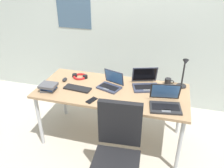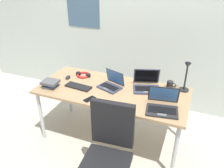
{
  "view_description": "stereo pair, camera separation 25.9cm",
  "coord_description": "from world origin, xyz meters",
  "px_view_note": "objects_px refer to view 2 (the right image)",
  "views": [
    {
      "loc": [
        0.63,
        -2.27,
        2.08
      ],
      "look_at": [
        0.0,
        0.0,
        0.82
      ],
      "focal_mm": 36.28,
      "sensor_mm": 36.0,
      "label": 1
    },
    {
      "loc": [
        0.87,
        -2.19,
        2.08
      ],
      "look_at": [
        0.0,
        0.0,
        0.82
      ],
      "focal_mm": 36.28,
      "sensor_mm": 36.0,
      "label": 2
    }
  ],
  "objects_px": {
    "headphones": "(83,75)",
    "book_stack": "(50,84)",
    "laptop_mid_desk": "(111,84)",
    "laptop_front_left": "(147,85)",
    "office_chair": "(107,162)",
    "cell_phone": "(90,99)",
    "laptop_near_mouse": "(162,106)",
    "computer_mouse": "(68,77)",
    "desk_lamp": "(186,77)",
    "external_keyboard": "(78,87)",
    "coffee_mug": "(170,85)"
  },
  "relations": [
    {
      "from": "computer_mouse",
      "to": "cell_phone",
      "type": "distance_m",
      "value": 0.62
    },
    {
      "from": "cell_phone",
      "to": "office_chair",
      "type": "relative_size",
      "value": 0.14
    },
    {
      "from": "laptop_near_mouse",
      "to": "headphones",
      "type": "bearing_deg",
      "value": 160.68
    },
    {
      "from": "headphones",
      "to": "book_stack",
      "type": "xyz_separation_m",
      "value": [
        -0.23,
        -0.42,
        0.03
      ]
    },
    {
      "from": "laptop_mid_desk",
      "to": "office_chair",
      "type": "xyz_separation_m",
      "value": [
        0.29,
        -0.81,
        -0.38
      ]
    },
    {
      "from": "cell_phone",
      "to": "book_stack",
      "type": "relative_size",
      "value": 0.67
    },
    {
      "from": "external_keyboard",
      "to": "book_stack",
      "type": "height_order",
      "value": "book_stack"
    },
    {
      "from": "desk_lamp",
      "to": "headphones",
      "type": "relative_size",
      "value": 1.87
    },
    {
      "from": "laptop_near_mouse",
      "to": "cell_phone",
      "type": "relative_size",
      "value": 2.67
    },
    {
      "from": "desk_lamp",
      "to": "cell_phone",
      "type": "height_order",
      "value": "desk_lamp"
    },
    {
      "from": "external_keyboard",
      "to": "headphones",
      "type": "bearing_deg",
      "value": 112.35
    },
    {
      "from": "headphones",
      "to": "office_chair",
      "type": "distance_m",
      "value": 1.28
    },
    {
      "from": "cell_phone",
      "to": "headphones",
      "type": "bearing_deg",
      "value": 146.89
    },
    {
      "from": "headphones",
      "to": "laptop_mid_desk",
      "type": "bearing_deg",
      "value": -18.14
    },
    {
      "from": "laptop_near_mouse",
      "to": "computer_mouse",
      "type": "height_order",
      "value": "laptop_near_mouse"
    },
    {
      "from": "desk_lamp",
      "to": "headphones",
      "type": "bearing_deg",
      "value": -177.05
    },
    {
      "from": "external_keyboard",
      "to": "office_chair",
      "type": "height_order",
      "value": "office_chair"
    },
    {
      "from": "laptop_near_mouse",
      "to": "computer_mouse",
      "type": "bearing_deg",
      "value": 168.61
    },
    {
      "from": "coffee_mug",
      "to": "headphones",
      "type": "bearing_deg",
      "value": -175.14
    },
    {
      "from": "desk_lamp",
      "to": "coffee_mug",
      "type": "xyz_separation_m",
      "value": [
        -0.16,
        0.03,
        -0.15
      ]
    },
    {
      "from": "laptop_mid_desk",
      "to": "headphones",
      "type": "height_order",
      "value": "laptop_mid_desk"
    },
    {
      "from": "laptop_near_mouse",
      "to": "external_keyboard",
      "type": "relative_size",
      "value": 1.1
    },
    {
      "from": "laptop_near_mouse",
      "to": "book_stack",
      "type": "relative_size",
      "value": 1.77
    },
    {
      "from": "laptop_mid_desk",
      "to": "laptop_near_mouse",
      "type": "bearing_deg",
      "value": -20.13
    },
    {
      "from": "computer_mouse",
      "to": "desk_lamp",
      "type": "bearing_deg",
      "value": 0.68
    },
    {
      "from": "book_stack",
      "to": "office_chair",
      "type": "relative_size",
      "value": 0.21
    },
    {
      "from": "external_keyboard",
      "to": "coffee_mug",
      "type": "xyz_separation_m",
      "value": [
        1.04,
        0.4,
        0.03
      ]
    },
    {
      "from": "external_keyboard",
      "to": "cell_phone",
      "type": "xyz_separation_m",
      "value": [
        0.25,
        -0.2,
        -0.01
      ]
    },
    {
      "from": "desk_lamp",
      "to": "book_stack",
      "type": "distance_m",
      "value": 1.61
    },
    {
      "from": "desk_lamp",
      "to": "book_stack",
      "type": "relative_size",
      "value": 1.96
    },
    {
      "from": "book_stack",
      "to": "coffee_mug",
      "type": "bearing_deg",
      "value": 20.82
    },
    {
      "from": "desk_lamp",
      "to": "external_keyboard",
      "type": "bearing_deg",
      "value": -163.0
    },
    {
      "from": "external_keyboard",
      "to": "computer_mouse",
      "type": "height_order",
      "value": "computer_mouse"
    },
    {
      "from": "external_keyboard",
      "to": "coffee_mug",
      "type": "distance_m",
      "value": 1.12
    },
    {
      "from": "laptop_mid_desk",
      "to": "cell_phone",
      "type": "relative_size",
      "value": 2.38
    },
    {
      "from": "external_keyboard",
      "to": "office_chair",
      "type": "distance_m",
      "value": 1.0
    },
    {
      "from": "laptop_near_mouse",
      "to": "external_keyboard",
      "type": "height_order",
      "value": "laptop_near_mouse"
    },
    {
      "from": "external_keyboard",
      "to": "computer_mouse",
      "type": "xyz_separation_m",
      "value": [
        -0.25,
        0.16,
        0.01
      ]
    },
    {
      "from": "external_keyboard",
      "to": "cell_phone",
      "type": "height_order",
      "value": "external_keyboard"
    },
    {
      "from": "computer_mouse",
      "to": "book_stack",
      "type": "distance_m",
      "value": 0.29
    },
    {
      "from": "headphones",
      "to": "computer_mouse",
      "type": "bearing_deg",
      "value": -137.82
    },
    {
      "from": "laptop_mid_desk",
      "to": "laptop_near_mouse",
      "type": "xyz_separation_m",
      "value": [
        0.67,
        -0.25,
        0.0
      ]
    },
    {
      "from": "laptop_front_left",
      "to": "laptop_near_mouse",
      "type": "xyz_separation_m",
      "value": [
        0.26,
        -0.37,
        0.0
      ]
    },
    {
      "from": "desk_lamp",
      "to": "computer_mouse",
      "type": "xyz_separation_m",
      "value": [
        -1.45,
        -0.21,
        -0.18
      ]
    },
    {
      "from": "external_keyboard",
      "to": "office_chair",
      "type": "bearing_deg",
      "value": -39.92
    },
    {
      "from": "laptop_mid_desk",
      "to": "cell_phone",
      "type": "bearing_deg",
      "value": -108.96
    },
    {
      "from": "desk_lamp",
      "to": "computer_mouse",
      "type": "distance_m",
      "value": 1.48
    },
    {
      "from": "laptop_mid_desk",
      "to": "laptop_front_left",
      "type": "height_order",
      "value": "laptop_front_left"
    },
    {
      "from": "laptop_mid_desk",
      "to": "computer_mouse",
      "type": "relative_size",
      "value": 3.37
    },
    {
      "from": "office_chair",
      "to": "laptop_mid_desk",
      "type": "bearing_deg",
      "value": 109.54
    }
  ]
}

